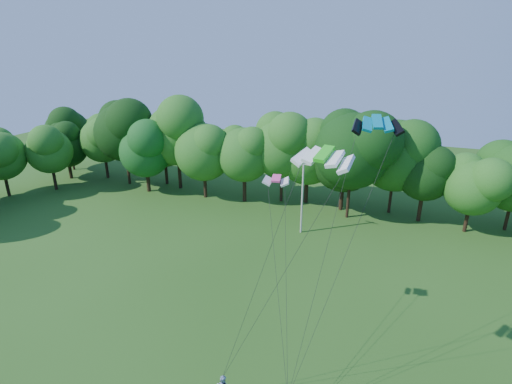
% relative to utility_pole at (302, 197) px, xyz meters
% --- Properties ---
extents(utility_pole, '(1.65, 0.60, 8.53)m').
position_rel_utility_pole_xyz_m(utility_pole, '(0.00, 0.00, 0.00)').
color(utility_pole, '#B3B2AA').
rests_on(utility_pole, ground).
extents(kite_teal, '(2.96, 1.84, 0.74)m').
position_rel_utility_pole_xyz_m(kite_teal, '(8.44, -17.03, 12.09)').
color(kite_teal, '#057B9C').
rests_on(kite_teal, ground).
extents(kite_green, '(3.24, 2.04, 0.64)m').
position_rel_utility_pole_xyz_m(kite_green, '(6.37, -21.87, 11.16)').
color(kite_green, green).
rests_on(kite_green, ground).
extents(kite_pink, '(1.96, 1.18, 0.36)m').
position_rel_utility_pole_xyz_m(kite_pink, '(2.02, -16.10, 7.55)').
color(kite_pink, '#FE469A').
rests_on(kite_pink, ground).
extents(tree_back_west, '(8.09, 8.09, 11.76)m').
position_rel_utility_pole_xyz_m(tree_back_west, '(-24.84, 5.44, 2.97)').
color(tree_back_west, '#351D15').
rests_on(tree_back_west, ground).
extents(tree_back_center, '(10.10, 10.10, 14.70)m').
position_rel_utility_pole_xyz_m(tree_back_center, '(4.37, 6.28, 4.80)').
color(tree_back_center, black).
rests_on(tree_back_center, ground).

